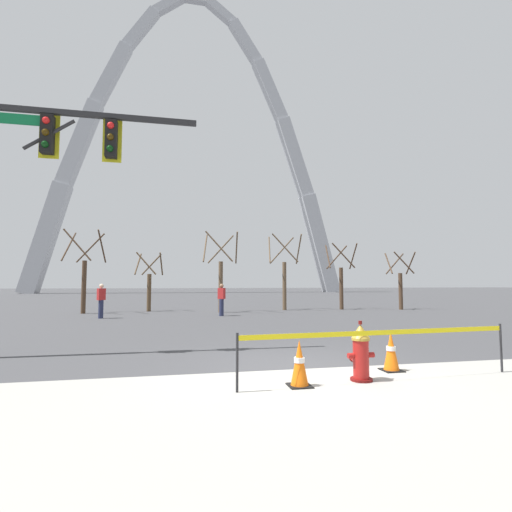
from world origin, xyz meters
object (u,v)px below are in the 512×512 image
monument_arch (193,158)px  pedestrian_standing_center (222,299)px  traffic_cone_mid_sidewalk (391,352)px  pedestrian_walking_left (101,301)px  traffic_signal_gantry (33,175)px  fire_hydrant (361,352)px  traffic_cone_by_hydrant (299,364)px

monument_arch → pedestrian_standing_center: monument_arch is taller
traffic_cone_mid_sidewalk → pedestrian_walking_left: 14.29m
traffic_signal_gantry → monument_arch: 60.16m
fire_hydrant → monument_arch: size_ratio=0.02×
traffic_signal_gantry → pedestrian_walking_left: size_ratio=3.77×
pedestrian_walking_left → monument_arch: bearing=83.1°
monument_arch → pedestrian_walking_left: (-5.72, -47.29, -22.71)m
fire_hydrant → traffic_signal_gantry: (-6.26, 3.41, 3.60)m
fire_hydrant → traffic_cone_mid_sidewalk: size_ratio=1.36×
traffic_cone_mid_sidewalk → traffic_signal_gantry: bearing=158.0°
traffic_cone_by_hydrant → pedestrian_walking_left: 13.99m
traffic_cone_mid_sidewalk → monument_arch: (-1.62, 59.54, 23.17)m
traffic_signal_gantry → monument_arch: (5.52, 56.66, 19.46)m
traffic_cone_by_hydrant → fire_hydrant: bearing=6.9°
monument_arch → pedestrian_walking_left: monument_arch is taller
traffic_cone_by_hydrant → pedestrian_standing_center: (0.24, 13.13, 0.46)m
traffic_cone_mid_sidewalk → monument_arch: 63.91m
fire_hydrant → traffic_cone_mid_sidewalk: 1.03m
pedestrian_walking_left → traffic_cone_mid_sidewalk: bearing=-59.1°
monument_arch → pedestrian_standing_center: (-0.12, -47.07, -22.71)m
traffic_cone_by_hydrant → traffic_signal_gantry: size_ratio=0.12×
fire_hydrant → monument_arch: monument_arch is taller
pedestrian_standing_center → fire_hydrant: bearing=-86.2°
traffic_cone_by_hydrant → pedestrian_walking_left: size_ratio=0.46×
fire_hydrant → pedestrian_walking_left: pedestrian_walking_left is taller
pedestrian_walking_left → pedestrian_standing_center: size_ratio=1.00×
monument_arch → traffic_cone_mid_sidewalk: bearing=-88.4°
traffic_cone_by_hydrant → pedestrian_walking_left: pedestrian_walking_left is taller
traffic_cone_by_hydrant → traffic_signal_gantry: 7.28m
traffic_cone_by_hydrant → traffic_signal_gantry: (-5.15, 3.55, 3.71)m
fire_hydrant → monument_arch: bearing=90.7°
traffic_cone_mid_sidewalk → traffic_signal_gantry: size_ratio=0.12×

